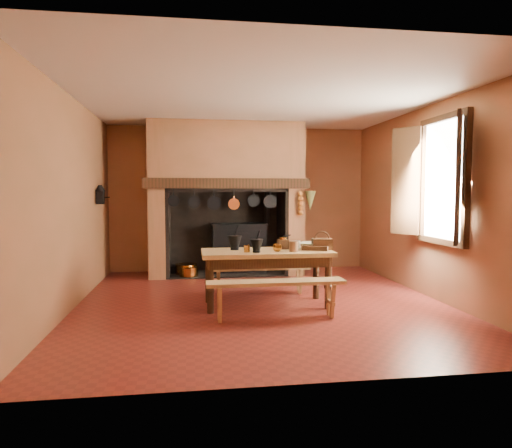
{
  "coord_description": "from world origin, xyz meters",
  "views": [
    {
      "loc": [
        -0.97,
        -6.21,
        1.53
      ],
      "look_at": [
        -0.02,
        0.3,
        1.07
      ],
      "focal_mm": 32.0,
      "sensor_mm": 36.0,
      "label": 1
    }
  ],
  "objects_px": {
    "coffee_grinder": "(283,243)",
    "bench_front": "(276,290)",
    "iron_range": "(239,247)",
    "mixing_bowl": "(312,245)",
    "work_table": "(267,259)",
    "wicker_basket": "(322,243)"
  },
  "relations": [
    {
      "from": "coffee_grinder",
      "to": "bench_front",
      "type": "bearing_deg",
      "value": -112.8
    },
    {
      "from": "iron_range",
      "to": "mixing_bowl",
      "type": "bearing_deg",
      "value": -73.37
    },
    {
      "from": "iron_range",
      "to": "work_table",
      "type": "height_order",
      "value": "iron_range"
    },
    {
      "from": "iron_range",
      "to": "mixing_bowl",
      "type": "height_order",
      "value": "iron_range"
    },
    {
      "from": "bench_front",
      "to": "wicker_basket",
      "type": "height_order",
      "value": "wicker_basket"
    },
    {
      "from": "wicker_basket",
      "to": "iron_range",
      "type": "bearing_deg",
      "value": 115.72
    },
    {
      "from": "bench_front",
      "to": "coffee_grinder",
      "type": "distance_m",
      "value": 0.96
    },
    {
      "from": "work_table",
      "to": "wicker_basket",
      "type": "distance_m",
      "value": 0.79
    },
    {
      "from": "work_table",
      "to": "bench_front",
      "type": "bearing_deg",
      "value": -90.0
    },
    {
      "from": "bench_front",
      "to": "mixing_bowl",
      "type": "height_order",
      "value": "mixing_bowl"
    },
    {
      "from": "mixing_bowl",
      "to": "coffee_grinder",
      "type": "bearing_deg",
      "value": -179.88
    },
    {
      "from": "wicker_basket",
      "to": "bench_front",
      "type": "bearing_deg",
      "value": -130.93
    },
    {
      "from": "work_table",
      "to": "iron_range",
      "type": "bearing_deg",
      "value": 91.95
    },
    {
      "from": "coffee_grinder",
      "to": "mixing_bowl",
      "type": "distance_m",
      "value": 0.42
    },
    {
      "from": "iron_range",
      "to": "bench_front",
      "type": "xyz_separation_m",
      "value": [
        0.09,
        -3.33,
        -0.13
      ]
    },
    {
      "from": "iron_range",
      "to": "coffee_grinder",
      "type": "height_order",
      "value": "iron_range"
    },
    {
      "from": "iron_range",
      "to": "wicker_basket",
      "type": "height_order",
      "value": "iron_range"
    },
    {
      "from": "work_table",
      "to": "mixing_bowl",
      "type": "relative_size",
      "value": 5.11
    },
    {
      "from": "work_table",
      "to": "wicker_basket",
      "type": "bearing_deg",
      "value": -0.19
    },
    {
      "from": "work_table",
      "to": "bench_front",
      "type": "xyz_separation_m",
      "value": [
        0.0,
        -0.68,
        -0.28
      ]
    },
    {
      "from": "wicker_basket",
      "to": "mixing_bowl",
      "type": "bearing_deg",
      "value": 137.27
    },
    {
      "from": "coffee_grinder",
      "to": "mixing_bowl",
      "type": "bearing_deg",
      "value": -5.37
    }
  ]
}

